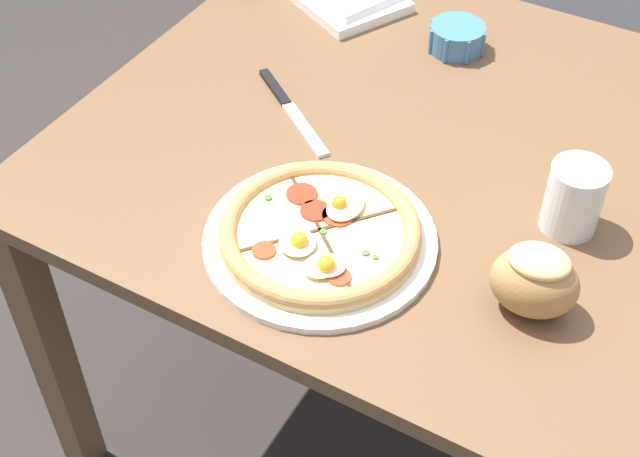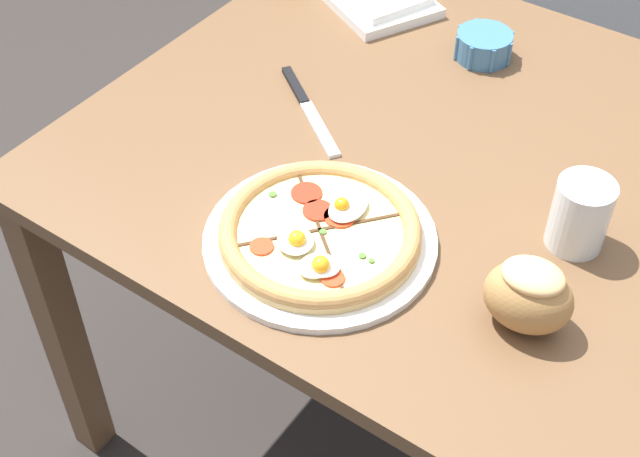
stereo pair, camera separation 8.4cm
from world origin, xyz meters
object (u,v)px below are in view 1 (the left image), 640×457
at_px(water_glass, 573,201).
at_px(ramekin_bowl, 457,37).
at_px(bread_piece_mid, 535,280).
at_px(knife_main, 292,110).
at_px(pizza, 320,234).
at_px(dining_table, 427,190).

bearing_deg(water_glass, ramekin_bowl, 133.45).
height_order(bread_piece_mid, water_glass, water_glass).
bearing_deg(water_glass, knife_main, 176.10).
relative_size(pizza, knife_main, 1.56).
xyz_separation_m(dining_table, ramekin_bowl, (-0.08, 0.27, 0.13)).
height_order(dining_table, pizza, pizza).
xyz_separation_m(pizza, ramekin_bowl, (-0.03, 0.56, 0.01)).
bearing_deg(knife_main, dining_table, 45.11).
distance_m(dining_table, water_glass, 0.30).
bearing_deg(pizza, dining_table, 80.74).
relative_size(pizza, ramekin_bowl, 3.13).
bearing_deg(knife_main, bread_piece_mid, 12.81).
bearing_deg(pizza, water_glass, 35.56).
relative_size(dining_table, water_glass, 10.47).
height_order(dining_table, knife_main, knife_main).
xyz_separation_m(pizza, bread_piece_mid, (0.31, 0.03, 0.04)).
relative_size(ramekin_bowl, knife_main, 0.50).
bearing_deg(dining_table, pizza, -99.26).
bearing_deg(dining_table, bread_piece_mid, -44.42).
bearing_deg(ramekin_bowl, bread_piece_mid, -57.53).
bearing_deg(ramekin_bowl, knife_main, -117.93).
xyz_separation_m(ramekin_bowl, bread_piece_mid, (0.34, -0.53, 0.03)).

